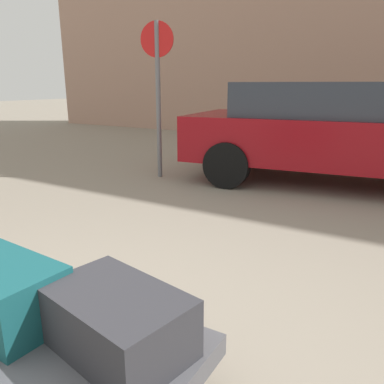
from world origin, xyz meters
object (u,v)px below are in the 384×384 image
Objects in this scene: suitcase_charcoal_front_right at (116,320)px; luggage_cart at (57,346)px; duffel_bag_teal_front_left at (2,292)px; parked_car at (338,131)px; no_parking_sign at (158,83)px.

luggage_cart is at bearing -156.86° from suitcase_charcoal_front_right.
luggage_cart is 2.25× the size of duffel_bag_teal_front_left.
duffel_bag_teal_front_left is at bearing -157.61° from suitcase_charcoal_front_right.
duffel_bag_teal_front_left is 0.59m from suitcase_charcoal_front_right.
parked_car is 1.98× the size of no_parking_sign.
luggage_cart is at bearing 14.05° from duffel_bag_teal_front_left.
duffel_bag_teal_front_left is 0.97× the size of suitcase_charcoal_front_right.
luggage_cart is at bearing -93.61° from parked_car.
no_parking_sign is (-2.13, 3.87, 1.14)m from luggage_cart.
no_parking_sign reaches higher than luggage_cart.
luggage_cart is 4.83m from parked_car.
parked_car is (0.30, 4.79, 0.49)m from luggage_cart.
duffel_bag_teal_front_left reaches higher than suitcase_charcoal_front_right.
duffel_bag_teal_front_left is 0.26× the size of no_parking_sign.
parked_car is (0.57, 4.84, 0.28)m from duffel_bag_teal_front_left.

